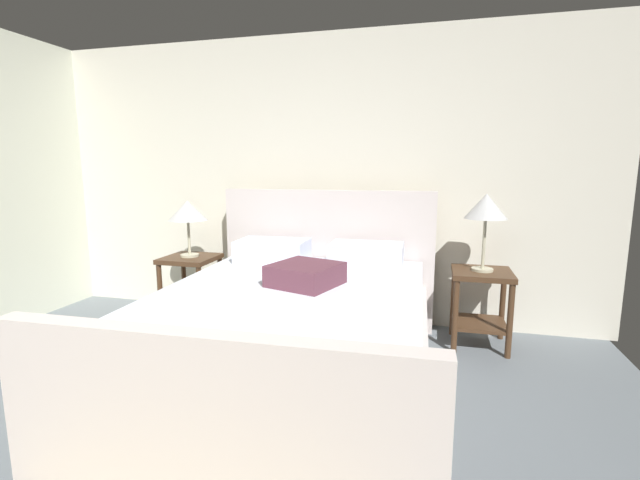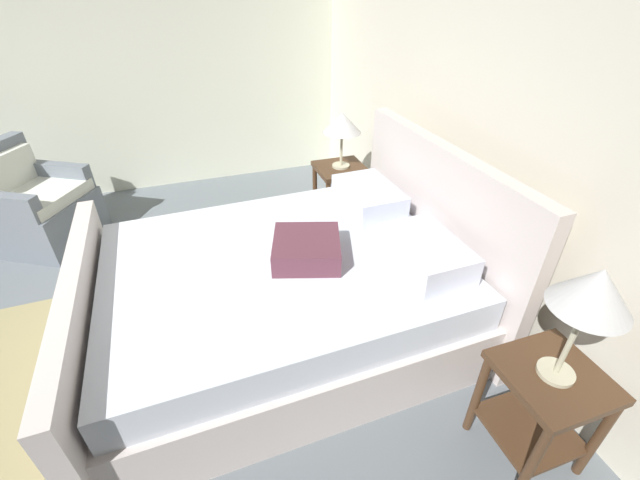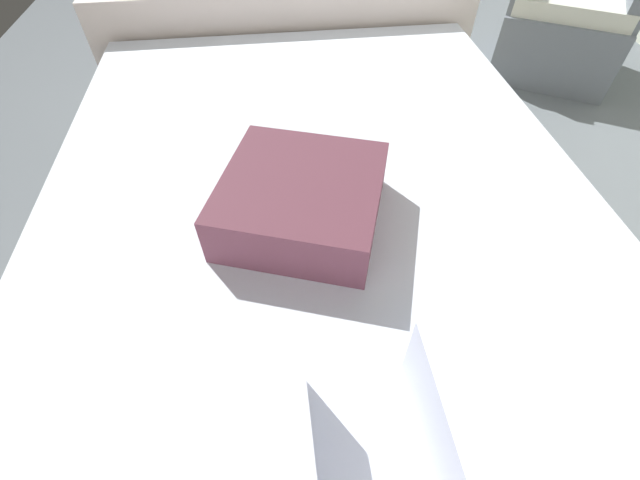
# 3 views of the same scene
# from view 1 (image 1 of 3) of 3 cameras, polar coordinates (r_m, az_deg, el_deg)

# --- Properties ---
(wall_back) EXTENTS (5.08, 0.12, 2.52)m
(wall_back) POSITION_cam_1_polar(r_m,az_deg,el_deg) (4.05, -0.70, 7.70)
(wall_back) COLOR silver
(wall_back) RESTS_ON ground
(bed) EXTENTS (1.88, 2.40, 1.19)m
(bed) POSITION_cam_1_polar(r_m,az_deg,el_deg) (2.91, -3.53, -11.46)
(bed) COLOR silver
(bed) RESTS_ON ground
(nightstand_right) EXTENTS (0.44, 0.44, 0.60)m
(nightstand_right) POSITION_cam_1_polar(r_m,az_deg,el_deg) (3.64, 20.06, -6.78)
(nightstand_right) COLOR #462D1B
(nightstand_right) RESTS_ON ground
(table_lamp_right) EXTENTS (0.31, 0.31, 0.59)m
(table_lamp_right) POSITION_cam_1_polar(r_m,az_deg,el_deg) (3.52, 20.68, 3.86)
(table_lamp_right) COLOR #B7B293
(table_lamp_right) RESTS_ON nightstand_right
(nightstand_left) EXTENTS (0.44, 0.44, 0.60)m
(nightstand_left) POSITION_cam_1_polar(r_m,az_deg,el_deg) (4.11, -16.35, -4.74)
(nightstand_left) COLOR #462D1B
(nightstand_left) RESTS_ON ground
(table_lamp_left) EXTENTS (0.34, 0.34, 0.50)m
(table_lamp_left) POSITION_cam_1_polar(r_m,az_deg,el_deg) (4.01, -16.74, 3.51)
(table_lamp_left) COLOR #B7B293
(table_lamp_left) RESTS_ON nightstand_left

